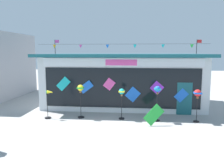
{
  "coord_description": "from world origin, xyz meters",
  "views": [
    {
      "loc": [
        1.49,
        -10.52,
        3.79
      ],
      "look_at": [
        0.04,
        3.47,
        1.86
      ],
      "focal_mm": 36.67,
      "sensor_mm": 36.0,
      "label": 1
    }
  ],
  "objects_px": {
    "kite_shop_building": "(123,79)",
    "display_kite_on_ground": "(154,115)",
    "wind_spinner_center_right": "(157,93)",
    "wind_spinner_far_left": "(49,102)",
    "wind_spinner_right": "(198,95)",
    "wind_spinner_center_left": "(122,95)",
    "wind_spinner_left": "(81,92)"
  },
  "relations": [
    {
      "from": "kite_shop_building",
      "to": "wind_spinner_left",
      "type": "xyz_separation_m",
      "value": [
        -2.27,
        -3.94,
        -0.35
      ]
    },
    {
      "from": "wind_spinner_far_left",
      "to": "wind_spinner_right",
      "type": "relative_size",
      "value": 0.91
    },
    {
      "from": "kite_shop_building",
      "to": "wind_spinner_center_left",
      "type": "bearing_deg",
      "value": -88.25
    },
    {
      "from": "wind_spinner_far_left",
      "to": "wind_spinner_left",
      "type": "xyz_separation_m",
      "value": [
        1.78,
        0.34,
        0.52
      ]
    },
    {
      "from": "kite_shop_building",
      "to": "wind_spinner_far_left",
      "type": "relative_size",
      "value": 6.78
    },
    {
      "from": "wind_spinner_left",
      "to": "wind_spinner_center_right",
      "type": "distance_m",
      "value": 4.38
    },
    {
      "from": "wind_spinner_center_left",
      "to": "wind_spinner_center_right",
      "type": "distance_m",
      "value": 2.0
    },
    {
      "from": "wind_spinner_far_left",
      "to": "wind_spinner_right",
      "type": "xyz_separation_m",
      "value": [
        8.3,
        0.16,
        0.49
      ]
    },
    {
      "from": "wind_spinner_left",
      "to": "wind_spinner_right",
      "type": "xyz_separation_m",
      "value": [
        6.53,
        -0.18,
        -0.03
      ]
    },
    {
      "from": "wind_spinner_left",
      "to": "wind_spinner_center_left",
      "type": "relative_size",
      "value": 1.1
    },
    {
      "from": "wind_spinner_far_left",
      "to": "display_kite_on_ground",
      "type": "bearing_deg",
      "value": -6.2
    },
    {
      "from": "wind_spinner_far_left",
      "to": "wind_spinner_center_right",
      "type": "distance_m",
      "value": 6.18
    },
    {
      "from": "wind_spinner_far_left",
      "to": "wind_spinner_center_right",
      "type": "xyz_separation_m",
      "value": [
        6.15,
        0.14,
        0.58
      ]
    },
    {
      "from": "display_kite_on_ground",
      "to": "wind_spinner_center_left",
      "type": "bearing_deg",
      "value": 151.55
    },
    {
      "from": "kite_shop_building",
      "to": "display_kite_on_ground",
      "type": "height_order",
      "value": "kite_shop_building"
    },
    {
      "from": "wind_spinner_far_left",
      "to": "kite_shop_building",
      "type": "bearing_deg",
      "value": 46.61
    },
    {
      "from": "wind_spinner_center_right",
      "to": "wind_spinner_right",
      "type": "relative_size",
      "value": 1.09
    },
    {
      "from": "wind_spinner_center_left",
      "to": "display_kite_on_ground",
      "type": "bearing_deg",
      "value": -28.45
    },
    {
      "from": "kite_shop_building",
      "to": "wind_spinner_far_left",
      "type": "distance_m",
      "value": 5.95
    },
    {
      "from": "kite_shop_building",
      "to": "display_kite_on_ground",
      "type": "distance_m",
      "value": 5.43
    },
    {
      "from": "display_kite_on_ground",
      "to": "wind_spinner_left",
      "type": "bearing_deg",
      "value": 166.72
    },
    {
      "from": "wind_spinner_left",
      "to": "wind_spinner_center_right",
      "type": "height_order",
      "value": "wind_spinner_center_right"
    },
    {
      "from": "kite_shop_building",
      "to": "wind_spinner_far_left",
      "type": "bearing_deg",
      "value": -133.39
    },
    {
      "from": "wind_spinner_far_left",
      "to": "display_kite_on_ground",
      "type": "distance_m",
      "value": 5.97
    },
    {
      "from": "wind_spinner_left",
      "to": "display_kite_on_ground",
      "type": "height_order",
      "value": "wind_spinner_left"
    },
    {
      "from": "wind_spinner_center_right",
      "to": "display_kite_on_ground",
      "type": "xyz_separation_m",
      "value": [
        -0.23,
        -0.78,
        -1.01
      ]
    },
    {
      "from": "kite_shop_building",
      "to": "display_kite_on_ground",
      "type": "relative_size",
      "value": 10.54
    },
    {
      "from": "kite_shop_building",
      "to": "wind_spinner_center_left",
      "type": "relative_size",
      "value": 6.29
    },
    {
      "from": "kite_shop_building",
      "to": "wind_spinner_center_right",
      "type": "bearing_deg",
      "value": -63.06
    },
    {
      "from": "wind_spinner_far_left",
      "to": "wind_spinner_center_left",
      "type": "xyz_separation_m",
      "value": [
        4.17,
        0.31,
        0.38
      ]
    },
    {
      "from": "display_kite_on_ground",
      "to": "wind_spinner_center_right",
      "type": "bearing_deg",
      "value": 73.62
    },
    {
      "from": "kite_shop_building",
      "to": "wind_spinner_left",
      "type": "distance_m",
      "value": 4.56
    }
  ]
}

